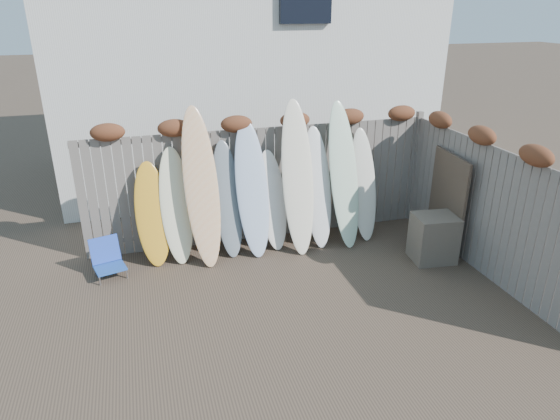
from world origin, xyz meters
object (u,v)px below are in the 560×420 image
object	(u,v)px
beach_chair	(107,259)
wooden_crate	(434,238)
lattice_panel	(447,203)
surfboard_0	(152,214)

from	to	relation	value
beach_chair	wooden_crate	bearing A→B (deg)	-10.87
lattice_panel	surfboard_0	size ratio (longest dim) A/B	0.99
wooden_crate	surfboard_0	size ratio (longest dim) A/B	0.46
wooden_crate	surfboard_0	xyz separation A→B (m)	(-4.35, 1.25, 0.43)
beach_chair	wooden_crate	size ratio (longest dim) A/B	0.76
wooden_crate	lattice_panel	xyz separation A→B (m)	(0.40, 0.33, 0.45)
wooden_crate	lattice_panel	size ratio (longest dim) A/B	0.47
beach_chair	surfboard_0	bearing A→B (deg)	20.18
surfboard_0	beach_chair	bearing A→B (deg)	-161.58
beach_chair	surfboard_0	distance (m)	0.96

